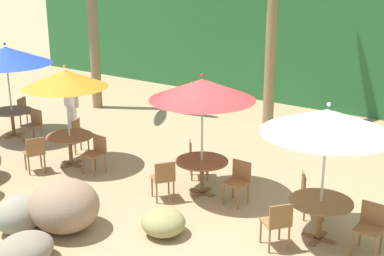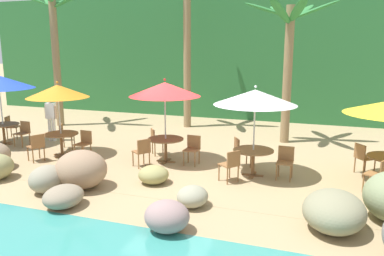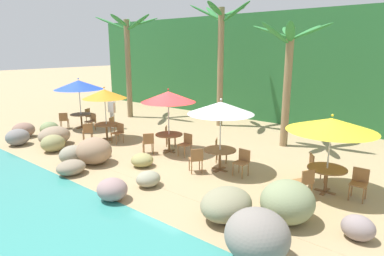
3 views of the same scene
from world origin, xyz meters
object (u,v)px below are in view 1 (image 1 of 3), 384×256
object	(u,v)px
dining_table_blue	(12,115)
chair_orange_seaward	(97,152)
umbrella_blue	(6,56)
chair_white_inland	(309,192)
chair_blue_inland	(26,110)
chair_white_seaward	(370,225)
chair_blue_seaward	(34,123)
waiter_in_white	(71,101)
chair_red_left	(164,177)
chair_red_seaward	(239,179)
chair_red_inland	(195,156)
chair_orange_left	(35,152)
umbrella_orange	(65,79)
chair_white_left	(278,222)
dining_table_red	(202,166)
umbrella_white	(327,121)
umbrella_red	(202,90)
dining_table_white	(320,207)
chair_orange_inland	(81,133)
dining_table_orange	(70,141)

from	to	relation	value
dining_table_blue	chair_orange_seaward	world-z (taller)	chair_orange_seaward
umbrella_blue	chair_white_inland	distance (m)	8.86
chair_blue_inland	chair_white_seaward	distance (m)	10.52
dining_table_blue	chair_blue_seaward	world-z (taller)	chair_blue_seaward
chair_white_seaward	dining_table_blue	bearing A→B (deg)	177.36
chair_orange_seaward	waiter_in_white	bearing A→B (deg)	148.11
chair_red_left	chair_white_inland	distance (m)	2.87
chair_red_seaward	chair_red_inland	xyz separation A→B (m)	(-1.45, 0.56, 0.00)
chair_white_inland	waiter_in_white	bearing A→B (deg)	173.61
chair_orange_left	chair_white_seaward	xyz separation A→B (m)	(7.37, 0.93, 0.00)
umbrella_blue	chair_blue_seaward	world-z (taller)	umbrella_blue
umbrella_orange	chair_white_left	bearing A→B (deg)	-6.62
dining_table_red	chair_blue_inland	bearing A→B (deg)	172.71
chair_blue_inland	chair_orange_seaward	world-z (taller)	same
chair_orange_left	umbrella_white	xyz separation A→B (m)	(6.52, 0.86, 1.66)
umbrella_red	dining_table_red	xyz separation A→B (m)	(-0.00, 0.00, -1.63)
umbrella_blue	umbrella_orange	xyz separation A→B (m)	(2.96, -0.58, -0.15)
chair_orange_seaward	dining_table_white	world-z (taller)	chair_orange_seaward
chair_orange_seaward	chair_red_seaward	size ratio (longest dim) A/B	1.00
chair_orange_left	umbrella_orange	bearing A→B (deg)	70.77
chair_orange_left	chair_red_seaward	bearing A→B (deg)	16.09
chair_red_inland	chair_white_seaward	distance (m)	4.32
chair_orange_inland	chair_white_inland	xyz separation A→B (m)	(6.16, 0.01, 0.00)
chair_blue_inland	umbrella_orange	distance (m)	3.95
dining_table_orange	dining_table_white	world-z (taller)	same
umbrella_blue	dining_table_white	distance (m)	9.36
umbrella_blue	chair_orange_inland	distance (m)	3.08
dining_table_white	waiter_in_white	distance (m)	8.02
chair_red_inland	chair_white_left	size ratio (longest dim) A/B	1.00
chair_blue_inland	chair_orange_seaward	xyz separation A→B (m)	(4.21, -1.32, 0.00)
dining_table_red	chair_red_seaward	bearing A→B (deg)	3.75
chair_orange_inland	umbrella_red	world-z (taller)	umbrella_red
umbrella_orange	chair_orange_left	size ratio (longest dim) A/B	2.79
umbrella_white	chair_blue_inland	bearing A→B (deg)	172.39
umbrella_red	dining_table_white	world-z (taller)	umbrella_red
dining_table_blue	umbrella_orange	distance (m)	3.37
dining_table_white	umbrella_white	bearing A→B (deg)	180.00
chair_orange_left	chair_red_left	bearing A→B (deg)	8.99
dining_table_blue	chair_blue_seaward	size ratio (longest dim) A/B	1.26
umbrella_orange	dining_table_white	distance (m)	6.41
chair_orange_left	chair_red_seaward	xyz separation A→B (m)	(4.60, 1.33, 0.00)
dining_table_red	umbrella_white	world-z (taller)	umbrella_white
chair_red_inland	dining_table_white	bearing A→B (deg)	-16.88
chair_orange_inland	umbrella_white	size ratio (longest dim) A/B	0.35
dining_table_blue	chair_blue_seaward	bearing A→B (deg)	3.09
dining_table_orange	chair_white_inland	bearing A→B (deg)	7.41
chair_blue_seaward	umbrella_white	xyz separation A→B (m)	(8.34, -0.57, 1.66)
dining_table_blue	chair_orange_seaward	distance (m)	3.86
dining_table_blue	chair_red_left	world-z (taller)	chair_red_left
dining_table_orange	chair_orange_left	distance (m)	0.86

